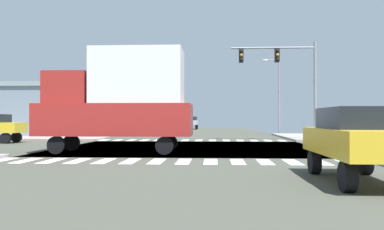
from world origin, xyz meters
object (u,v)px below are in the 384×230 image
traffic_signal_mast (283,68)px  bank_building (31,110)px  street_lamp (277,89)px  box_truck_nearside_1 (120,98)px  sedan_crossing_2 (192,122)px  box_truck_queued_2 (167,111)px  sedan_trailing_4 (358,138)px

traffic_signal_mast → bank_building: size_ratio=0.58×
street_lamp → box_truck_nearside_1: bearing=-115.5°
traffic_signal_mast → sedan_crossing_2: traffic_signal_mast is taller
street_lamp → box_truck_queued_2: (-12.66, 12.49, -2.03)m
box_truck_nearside_1 → sedan_crossing_2: box_truck_nearside_1 is taller
bank_building → box_truck_queued_2: (11.06, 16.07, 0.18)m
sedan_crossing_2 → bank_building: bearing=58.3°
traffic_signal_mast → bank_building: 24.00m
box_truck_queued_2 → sedan_trailing_4: size_ratio=1.67×
bank_building → sedan_crossing_2: bearing=58.3°
street_lamp → sedan_trailing_4: street_lamp is taller
sedan_crossing_2 → sedan_trailing_4: 50.54m
box_truck_nearside_1 → sedan_crossing_2: size_ratio=1.67×
sedan_trailing_4 → sedan_crossing_2: bearing=98.0°
sedan_trailing_4 → bank_building: bearing=127.7°
traffic_signal_mast → street_lamp: size_ratio=0.94×
box_truck_queued_2 → sedan_trailing_4: (10.00, -43.32, -1.45)m
sedan_crossing_2 → street_lamp: bearing=116.7°
street_lamp → box_truck_queued_2: 17.89m
bank_building → sedan_trailing_4: (21.06, -27.25, -1.27)m
street_lamp → box_truck_nearside_1: (-10.70, -22.43, -2.03)m
box_truck_nearside_1 → sedan_trailing_4: bearing=-136.3°
box_truck_queued_2 → box_truck_nearside_1: bearing=93.2°
bank_building → street_lamp: bearing=8.6°
sedan_crossing_2 → box_truck_nearside_1: bearing=88.6°
bank_building → box_truck_nearside_1: bearing=-55.4°
bank_building → sedan_trailing_4: size_ratio=2.85×
street_lamp → box_truck_nearside_1: 24.93m
box_truck_nearside_1 → traffic_signal_mast: bearing=-40.9°
traffic_signal_mast → sedan_trailing_4: size_ratio=1.66×
street_lamp → box_truck_queued_2: street_lamp is taller
traffic_signal_mast → box_truck_nearside_1: size_ratio=0.99×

